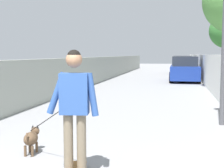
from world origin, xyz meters
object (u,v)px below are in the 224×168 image
(person_skateboarder, at_px, (74,101))
(car_far, at_px, (182,65))
(car_near, at_px, (184,70))
(dog, at_px, (32,138))

(person_skateboarder, bearing_deg, car_far, -4.36)
(car_near, height_order, car_far, same)
(dog, bearing_deg, person_skateboarder, -128.32)
(person_skateboarder, distance_m, car_near, 16.22)
(dog, height_order, car_near, car_near)
(car_far, bearing_deg, dog, 172.94)
(car_near, relative_size, car_far, 1.01)
(dog, distance_m, car_near, 15.57)
(person_skateboarder, bearing_deg, car_near, -6.43)
(dog, bearing_deg, car_far, -7.06)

